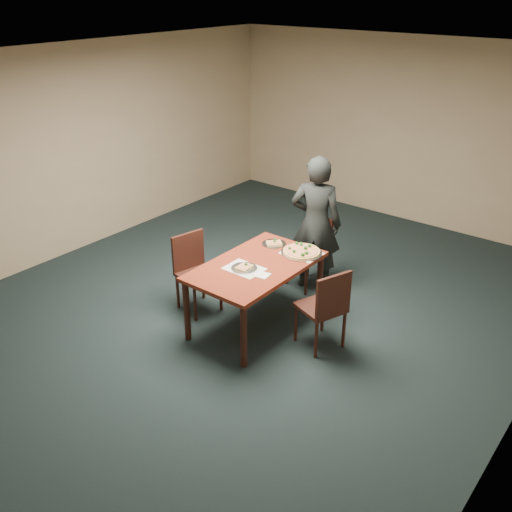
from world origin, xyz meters
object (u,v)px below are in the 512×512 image
Objects in this scene: slice_plate_near at (244,267)px; slice_plate_far at (274,243)px; pizza_pan at (302,251)px; chair_far at (313,247)px; dining_table at (256,272)px; diner at (316,224)px; chair_left at (194,268)px; chair_right at (326,305)px.

slice_plate_far is at bearing 99.66° from slice_plate_near.
pizza_pan is 0.74m from slice_plate_near.
pizza_pan is at bearing -53.78° from chair_far.
dining_table is 0.88× the size of diner.
diner is (0.81, 1.29, 0.33)m from chair_left.
slice_plate_near reaches higher than slice_plate_far.
dining_table is 0.19m from slice_plate_near.
chair_right is at bearing -36.32° from pizza_pan.
slice_plate_far is at bearing 179.92° from pizza_pan.
diner is 0.65m from pizza_pan.
chair_right is at bearing 15.04° from slice_plate_near.
diner is at bearing -20.16° from chair_left.
chair_left and chair_right have the same top height.
chair_right is (0.88, -1.10, 0.00)m from chair_far.
chair_far reaches higher than slice_plate_far.
chair_right is (0.84, 0.08, -0.14)m from dining_table.
slice_plate_far is at bearing -31.41° from chair_left.
chair_left is 1.25m from pizza_pan.
chair_left is at bearing -146.59° from pizza_pan.
chair_left is (-0.76, -1.32, 0.00)m from chair_far.
diner reaches higher than dining_table.
dining_table is at bearing -113.48° from pizza_pan.
pizza_pan is at bearing -0.08° from slice_plate_far.
chair_far is at bearing -121.24° from chair_right.
dining_table is 3.28× the size of pizza_pan.
diner is at bearing 87.59° from slice_plate_near.
chair_right is at bearing -24.37° from slice_plate_far.
chair_right is 1.39m from diner.
chair_left is 3.25× the size of slice_plate_near.
dining_table is at bearing -74.00° from slice_plate_far.
slice_plate_near is (-0.05, -1.30, -0.08)m from diner.
chair_far is 0.54× the size of diner.
chair_left is 0.96m from slice_plate_far.
chair_far is 0.34m from diner.
chair_right reaches higher than pizza_pan.
chair_right is at bearing 105.35° from diner.
dining_table is 0.56m from slice_plate_far.
pizza_pan is (1.02, 0.68, 0.26)m from chair_left.
chair_right reaches higher than slice_plate_near.
slice_plate_far is (0.64, 0.68, 0.25)m from chair_left.
chair_far is 1.40m from chair_right.
slice_plate_near is 0.70m from slice_plate_far.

